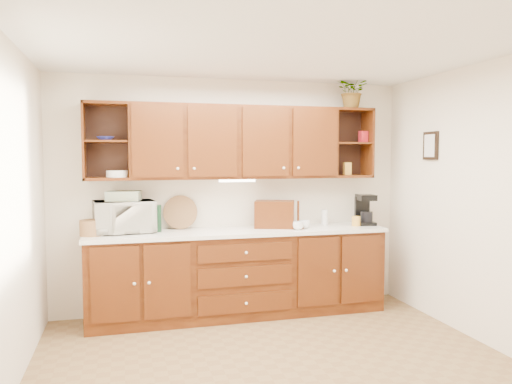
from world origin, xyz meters
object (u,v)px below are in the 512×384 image
coffee_maker (365,210)px  potted_plant (353,91)px  microwave (124,217)px  bread_box (275,214)px

coffee_maker → potted_plant: potted_plant is taller
microwave → coffee_maker: (2.72, -0.09, 0.00)m
microwave → coffee_maker: size_ratio=1.71×
microwave → potted_plant: 2.92m
bread_box → potted_plant: 1.69m
microwave → bread_box: microwave is taller
bread_box → potted_plant: potted_plant is taller
coffee_maker → potted_plant: 1.39m
bread_box → coffee_maker: coffee_maker is taller
coffee_maker → potted_plant: size_ratio=0.89×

